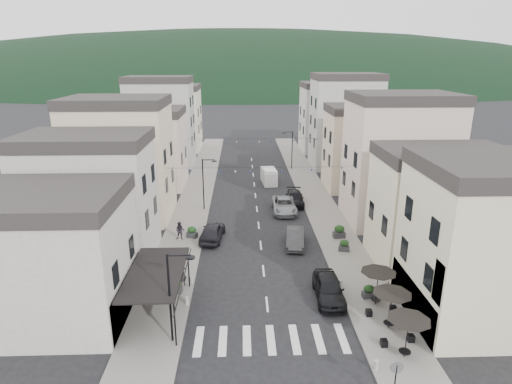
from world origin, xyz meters
TOP-DOWN VIEW (x-y plane):
  - ground at (0.00, 0.00)m, footprint 700.00×700.00m
  - sidewalk_left at (-7.50, 32.00)m, footprint 4.00×76.00m
  - sidewalk_right at (7.50, 32.00)m, footprint 4.00×76.00m
  - hill_backdrop at (0.00, 300.00)m, footprint 640.00×360.00m
  - boutique_building at (-15.50, 5.00)m, footprint 12.00×8.00m
  - bistro_building at (14.50, 4.00)m, footprint 10.00×8.00m
  - boutique_awning at (-7.25, 5.00)m, footprint 3.77×7.50m
  - buildings_row_left at (-14.50, 37.75)m, footprint 10.20×54.16m
  - buildings_row_right at (14.50, 36.59)m, footprint 10.20×54.16m
  - cafe_terrace at (7.70, 2.80)m, footprint 2.50×8.10m
  - streetlamp_left_near at (-5.82, 2.00)m, footprint 1.70×0.56m
  - streetlamp_left_far at (-5.82, 26.00)m, footprint 1.70×0.56m
  - streetlamp_right_far at (5.82, 44.00)m, footprint 1.70×0.56m
  - traffic_sign at (5.80, -3.50)m, footprint 0.70×0.07m
  - bollards at (0.00, 5.50)m, footprint 11.66×10.26m
  - bunting_near at (0.00, 22.00)m, footprint 19.00×0.28m
  - bunting_far at (0.00, 38.00)m, footprint 19.00×0.28m
  - parked_car_a at (4.52, 6.62)m, footprint 2.12×5.00m
  - parked_car_b at (3.21, 15.94)m, footprint 2.16×4.76m
  - parked_car_c at (3.05, 25.03)m, footprint 2.65×5.70m
  - parked_car_d at (4.60, 27.58)m, footprint 2.33×5.18m
  - parked_car_e at (-4.60, 17.47)m, footprint 2.57×5.11m
  - delivery_van at (2.06, 36.62)m, footprint 2.14×4.60m
  - pedestrian_a at (-6.31, 8.62)m, footprint 0.83×0.75m
  - pedestrian_b at (-7.67, 17.38)m, footprint 0.93×0.76m
  - planter_la at (-6.69, 7.62)m, footprint 0.99×0.65m
  - planter_lb at (-6.60, 17.83)m, footprint 1.13×0.86m
  - planter_ra at (7.43, 6.47)m, footprint 0.93×0.55m
  - planter_rb at (7.45, 14.32)m, footprint 1.05×0.74m
  - planter_rc at (7.66, 17.29)m, footprint 1.20×0.74m

SIDE VIEW (x-z plane):
  - ground at x=0.00m, z-range 0.00..0.00m
  - hill_backdrop at x=0.00m, z-range -35.00..35.00m
  - sidewalk_left at x=-7.50m, z-range 0.00..0.12m
  - sidewalk_right at x=7.50m, z-range 0.00..0.12m
  - bollards at x=0.00m, z-range 0.12..0.72m
  - planter_ra at x=7.43m, z-range 0.11..1.12m
  - planter_la at x=-6.69m, z-range 0.11..1.14m
  - planter_rb at x=7.45m, z-range 0.10..1.18m
  - planter_lb at x=-6.60m, z-range 0.10..1.23m
  - parked_car_d at x=4.60m, z-range 0.00..1.47m
  - planter_rc at x=7.66m, z-range 0.10..1.38m
  - parked_car_b at x=3.21m, z-range 0.00..1.52m
  - parked_car_c at x=3.05m, z-range 0.00..1.58m
  - parked_car_e at x=-4.60m, z-range 0.00..1.67m
  - parked_car_a at x=4.52m, z-range 0.00..1.69m
  - pedestrian_b at x=-7.67m, z-range 0.12..1.91m
  - delivery_van at x=2.06m, z-range -0.02..2.12m
  - pedestrian_a at x=-6.31m, z-range 0.12..2.02m
  - traffic_sign at x=5.80m, z-range 0.58..3.28m
  - cafe_terrace at x=7.70m, z-range 1.09..3.62m
  - boutique_awning at x=-7.25m, z-range 1.48..4.75m
  - streetlamp_left_near at x=-5.82m, z-range 0.70..6.70m
  - streetlamp_left_far at x=-5.82m, z-range 0.70..6.70m
  - streetlamp_right_far at x=5.82m, z-range 0.70..6.70m
  - boutique_building at x=-15.50m, z-range 0.00..8.00m
  - bistro_building at x=14.50m, z-range 0.00..10.00m
  - bunting_near at x=0.00m, z-range 5.34..5.96m
  - bunting_far at x=0.00m, z-range 5.34..5.96m
  - buildings_row_left at x=-14.50m, z-range -0.88..13.12m
  - buildings_row_right at x=14.50m, z-range -0.93..13.57m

